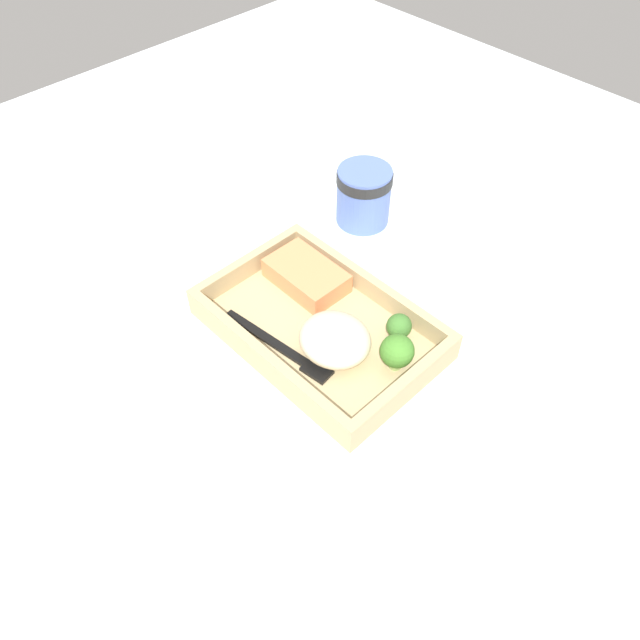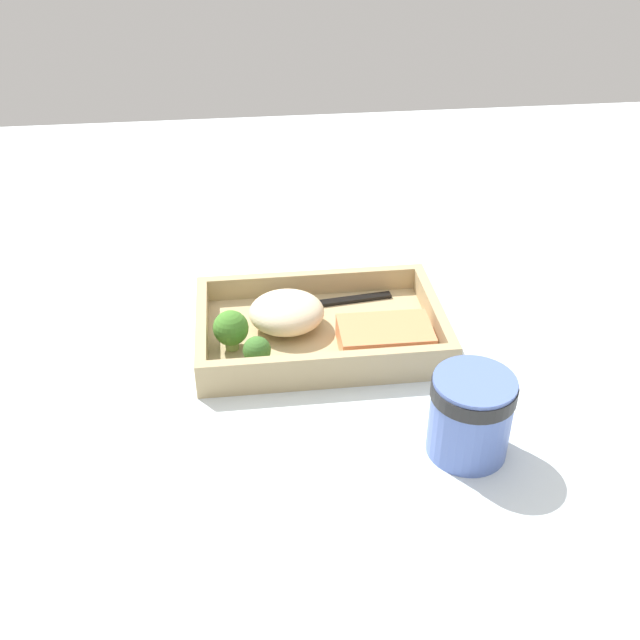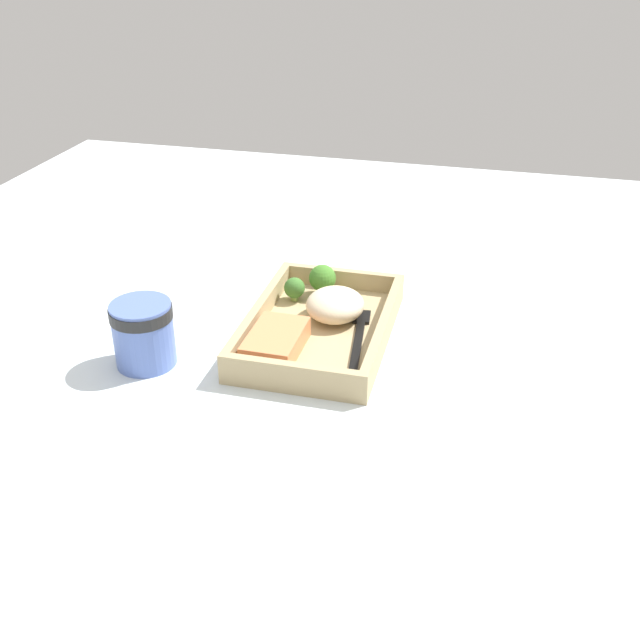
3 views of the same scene
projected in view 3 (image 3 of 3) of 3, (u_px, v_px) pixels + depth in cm
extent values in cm
cube|color=silver|center=(320.00, 344.00, 101.53)|extent=(160.00, 160.00, 2.00)
cube|color=tan|center=(320.00, 334.00, 100.76)|extent=(27.91, 18.35, 1.20)
cube|color=tan|center=(383.00, 328.00, 97.94)|extent=(27.91, 1.20, 2.80)
cube|color=tan|center=(259.00, 313.00, 101.63)|extent=(27.91, 1.20, 2.80)
cube|color=tan|center=(292.00, 374.00, 88.47)|extent=(1.20, 15.95, 2.80)
cube|color=tan|center=(342.00, 278.00, 111.09)|extent=(1.20, 15.95, 2.80)
cube|color=#E68553|center=(276.00, 342.00, 94.98)|extent=(10.30, 6.54, 2.77)
ellipsoid|color=beige|center=(335.00, 305.00, 102.34)|extent=(8.64, 8.00, 4.11)
cylinder|color=#7D9B51|center=(322.00, 290.00, 109.09)|extent=(1.49, 1.49, 1.62)
sphere|color=#417B29|center=(322.00, 278.00, 108.17)|extent=(3.93, 3.93, 3.93)
cylinder|color=#7D9F4F|center=(295.00, 297.00, 107.71)|extent=(1.15, 1.15, 1.15)
sphere|color=#3C702B|center=(294.00, 288.00, 107.03)|extent=(3.01, 3.01, 3.01)
cube|color=black|center=(357.00, 346.00, 96.26)|extent=(12.44, 2.56, 0.44)
cube|color=black|center=(362.00, 317.00, 103.10)|extent=(3.64, 2.59, 0.44)
cylinder|color=#536DB8|center=(144.00, 334.00, 93.44)|extent=(7.59, 7.59, 8.43)
cylinder|color=black|center=(141.00, 313.00, 91.95)|extent=(7.82, 7.82, 1.52)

